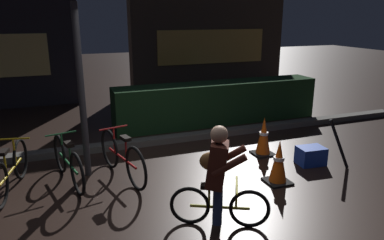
# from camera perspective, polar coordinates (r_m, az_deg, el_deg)

# --- Properties ---
(ground_plane) EXTENTS (40.00, 40.00, 0.00)m
(ground_plane) POSITION_cam_1_polar(r_m,az_deg,el_deg) (5.22, 0.30, -11.50)
(ground_plane) COLOR black
(sidewalk_curb) EXTENTS (12.00, 0.24, 0.12)m
(sidewalk_curb) POSITION_cam_1_polar(r_m,az_deg,el_deg) (7.13, -6.11, -3.29)
(sidewalk_curb) COLOR #56544F
(sidewalk_curb) RESTS_ON ground
(hedge_row) EXTENTS (4.80, 0.70, 0.94)m
(hedge_row) POSITION_cam_1_polar(r_m,az_deg,el_deg) (8.41, 4.13, 2.71)
(hedge_row) COLOR #19381C
(hedge_row) RESTS_ON ground
(storefront_right) EXTENTS (5.38, 0.54, 3.99)m
(storefront_right) POSITION_cam_1_polar(r_m,az_deg,el_deg) (12.55, 2.72, 14.18)
(storefront_right) COLOR #42382D
(storefront_right) RESTS_ON ground
(street_post) EXTENTS (0.10, 0.10, 2.60)m
(street_post) POSITION_cam_1_polar(r_m,az_deg,el_deg) (5.63, -16.90, 3.98)
(street_post) COLOR #2D2D33
(street_post) RESTS_ON ground
(parked_bike_left_mid) EXTENTS (0.46, 1.52, 0.71)m
(parked_bike_left_mid) POSITION_cam_1_polar(r_m,az_deg,el_deg) (5.75, -26.51, -7.03)
(parked_bike_left_mid) COLOR black
(parked_bike_left_mid) RESTS_ON ground
(parked_bike_center_left) EXTENTS (0.47, 1.51, 0.71)m
(parked_bike_center_left) POSITION_cam_1_polar(r_m,az_deg,el_deg) (5.73, -18.83, -6.25)
(parked_bike_center_left) COLOR black
(parked_bike_center_left) RESTS_ON ground
(parked_bike_center_right) EXTENTS (0.50, 1.59, 0.75)m
(parked_bike_center_right) POSITION_cam_1_polar(r_m,az_deg,el_deg) (5.67, -10.91, -5.69)
(parked_bike_center_right) COLOR black
(parked_bike_center_right) RESTS_ON ground
(traffic_cone_near) EXTENTS (0.36, 0.36, 0.67)m
(traffic_cone_near) POSITION_cam_1_polar(r_m,az_deg,el_deg) (5.57, 13.40, -6.44)
(traffic_cone_near) COLOR black
(traffic_cone_near) RESTS_ON ground
(traffic_cone_far) EXTENTS (0.36, 0.36, 0.69)m
(traffic_cone_far) POSITION_cam_1_polar(r_m,az_deg,el_deg) (6.61, 11.14, -2.57)
(traffic_cone_far) COLOR black
(traffic_cone_far) RESTS_ON ground
(blue_crate) EXTENTS (0.47, 0.36, 0.30)m
(blue_crate) POSITION_cam_1_polar(r_m,az_deg,el_deg) (6.45, 18.09, -5.32)
(blue_crate) COLOR #193DB7
(blue_crate) RESTS_ON ground
(cyclist) EXTENTS (1.08, 0.67, 1.25)m
(cyclist) POSITION_cam_1_polar(r_m,az_deg,el_deg) (4.27, 4.07, -8.75)
(cyclist) COLOR black
(cyclist) RESTS_ON ground
(closed_umbrella) EXTENTS (0.31, 0.30, 0.80)m
(closed_umbrella) POSITION_cam_1_polar(r_m,az_deg,el_deg) (6.40, 22.00, -3.49)
(closed_umbrella) COLOR black
(closed_umbrella) RESTS_ON ground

